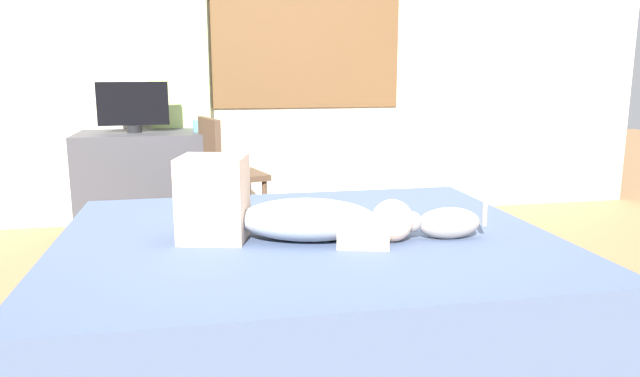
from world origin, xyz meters
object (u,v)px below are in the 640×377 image
(desk, at_px, (145,184))
(cat, at_px, (445,223))
(person_lying, at_px, (283,212))
(bed, at_px, (306,289))
(tv_monitor, at_px, (133,106))
(chair_by_desk, at_px, (225,170))
(cup, at_px, (198,126))

(desk, bearing_deg, cat, -57.31)
(person_lying, bearing_deg, bed, 34.27)
(bed, xyz_separation_m, person_lying, (-0.11, -0.07, 0.36))
(cat, height_order, desk, desk)
(tv_monitor, distance_m, chair_by_desk, 0.80)
(cat, distance_m, chair_by_desk, 1.97)
(desk, bearing_deg, bed, -66.96)
(cat, height_order, chair_by_desk, chair_by_desk)
(cup, distance_m, chair_by_desk, 0.42)
(bed, distance_m, person_lying, 0.39)
(desk, distance_m, tv_monitor, 0.55)
(bed, xyz_separation_m, cup, (-0.44, 1.88, 0.54))
(tv_monitor, xyz_separation_m, cup, (0.44, -0.06, -0.14))
(bed, bearing_deg, tv_monitor, 114.33)
(cup, bearing_deg, cat, -64.69)
(cat, xyz_separation_m, desk, (-1.36, 2.13, -0.19))
(desk, bearing_deg, cup, -8.83)
(cup, bearing_deg, bed, -76.90)
(bed, height_order, cup, cup)
(person_lying, distance_m, cup, 1.99)
(person_lying, relative_size, desk, 1.04)
(desk, distance_m, chair_by_desk, 0.66)
(person_lying, distance_m, chair_by_desk, 1.70)
(cat, relative_size, cup, 4.29)
(person_lying, xyz_separation_m, desk, (-0.72, 2.01, -0.24))
(bed, bearing_deg, person_lying, -145.73)
(bed, distance_m, desk, 2.11)
(cat, bearing_deg, tv_monitor, 123.68)
(bed, height_order, desk, desk)
(person_lying, relative_size, chair_by_desk, 1.09)
(person_lying, relative_size, cup, 11.26)
(cat, relative_size, chair_by_desk, 0.42)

